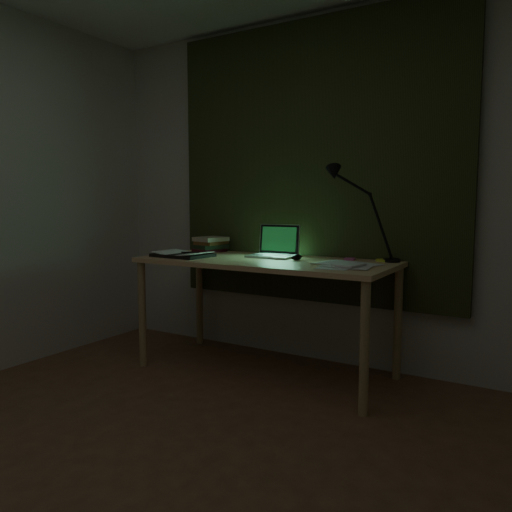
{
  "coord_description": "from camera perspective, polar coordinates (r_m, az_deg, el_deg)",
  "views": [
    {
      "loc": [
        1.52,
        -1.36,
        1.17
      ],
      "look_at": [
        -0.15,
        1.42,
        0.82
      ],
      "focal_mm": 35.0,
      "sensor_mm": 36.0,
      "label": 1
    }
  ],
  "objects": [
    {
      "name": "floor",
      "position": [
        2.35,
        -16.35,
        -23.93
      ],
      "size": [
        3.5,
        4.0,
        0.0
      ],
      "primitive_type": "cube",
      "color": "brown",
      "rests_on": "ground"
    },
    {
      "name": "wall_back",
      "position": [
        3.69,
        6.65,
        7.36
      ],
      "size": [
        3.5,
        0.0,
        2.5
      ],
      "primitive_type": "cube",
      "color": "beige",
      "rests_on": "ground"
    },
    {
      "name": "curtain",
      "position": [
        3.66,
        6.43,
        10.5
      ],
      "size": [
        2.2,
        0.06,
        2.0
      ],
      "primitive_type": "cube",
      "color": "#2E351A",
      "rests_on": "wall_back"
    },
    {
      "name": "desk",
      "position": [
        3.44,
        1.04,
        -6.91
      ],
      "size": [
        1.72,
        0.75,
        0.79
      ],
      "primitive_type": null,
      "color": "#DEAE77",
      "rests_on": "floor"
    },
    {
      "name": "laptop",
      "position": [
        3.5,
        1.79,
        1.71
      ],
      "size": [
        0.33,
        0.37,
        0.23
      ],
      "primitive_type": null,
      "rotation": [
        0.0,
        0.0,
        0.03
      ],
      "color": "silver",
      "rests_on": "desk"
    },
    {
      "name": "open_textbook",
      "position": [
        3.58,
        -8.38,
        0.19
      ],
      "size": [
        0.41,
        0.3,
        0.03
      ],
      "primitive_type": null,
      "rotation": [
        0.0,
        0.0,
        -0.07
      ],
      "color": "white",
      "rests_on": "desk"
    },
    {
      "name": "book_stack",
      "position": [
        3.91,
        -5.26,
        1.36
      ],
      "size": [
        0.23,
        0.26,
        0.12
      ],
      "primitive_type": null,
      "rotation": [
        0.0,
        0.0,
        -0.19
      ],
      "color": "white",
      "rests_on": "desk"
    },
    {
      "name": "loose_papers",
      "position": [
        3.06,
        9.9,
        -0.98
      ],
      "size": [
        0.31,
        0.33,
        0.02
      ],
      "primitive_type": null,
      "rotation": [
        0.0,
        0.0,
        0.01
      ],
      "color": "silver",
      "rests_on": "desk"
    },
    {
      "name": "mouse",
      "position": [
        3.35,
        4.66,
        -0.13
      ],
      "size": [
        0.07,
        0.11,
        0.04
      ],
      "primitive_type": "ellipsoid",
      "rotation": [
        0.0,
        0.0,
        -0.07
      ],
      "color": "black",
      "rests_on": "desk"
    },
    {
      "name": "sticky_yellow",
      "position": [
        3.36,
        14.43,
        -0.47
      ],
      "size": [
        0.1,
        0.1,
        0.02
      ],
      "primitive_type": "cube",
      "rotation": [
        0.0,
        0.0,
        -0.43
      ],
      "color": "#C5D42C",
      "rests_on": "desk"
    },
    {
      "name": "sticky_pink",
      "position": [
        3.4,
        10.66,
        -0.34
      ],
      "size": [
        0.08,
        0.08,
        0.01
      ],
      "primitive_type": "cube",
      "rotation": [
        0.0,
        0.0,
        0.17
      ],
      "color": "#D7539F",
      "rests_on": "desk"
    },
    {
      "name": "desk_lamp",
      "position": [
        3.33,
        15.39,
        4.38
      ],
      "size": [
        0.41,
        0.33,
        0.59
      ],
      "primitive_type": null,
      "rotation": [
        0.0,
        0.0,
        0.06
      ],
      "color": "black",
      "rests_on": "desk"
    }
  ]
}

